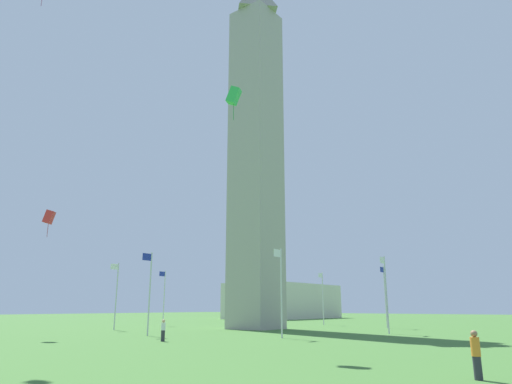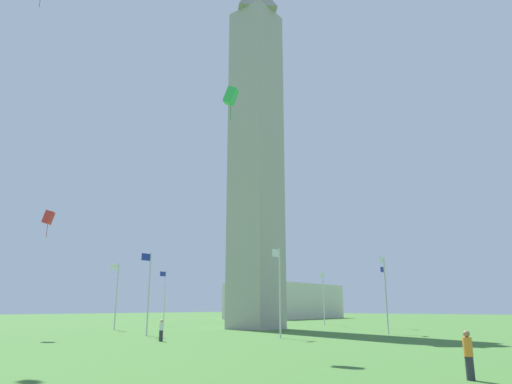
% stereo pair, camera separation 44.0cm
% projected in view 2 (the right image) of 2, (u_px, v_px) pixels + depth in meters
% --- Properties ---
extents(ground_plane, '(260.00, 260.00, 0.00)m').
position_uv_depth(ground_plane, '(256.00, 329.00, 53.45)').
color(ground_plane, '#3D6B2D').
extents(obelisk_monument, '(5.18, 5.18, 47.10)m').
position_uv_depth(obelisk_monument, '(256.00, 138.00, 59.15)').
color(obelisk_monument, '#A8A399').
rests_on(obelisk_monument, ground).
extents(flagpole_n, '(1.12, 0.14, 7.43)m').
position_uv_depth(flagpole_n, '(148.00, 289.00, 42.09)').
color(flagpole_n, silver).
rests_on(flagpole_n, ground).
extents(flagpole_ne, '(1.12, 0.14, 7.43)m').
position_uv_depth(flagpole_ne, '(279.00, 288.00, 38.96)').
color(flagpole_ne, silver).
rests_on(flagpole_ne, ground).
extents(flagpole_e, '(1.12, 0.14, 7.43)m').
position_uv_depth(flagpole_e, '(385.00, 290.00, 44.87)').
color(flagpole_e, silver).
rests_on(flagpole_e, ground).
extents(flagpole_se, '(1.12, 0.14, 7.43)m').
position_uv_depth(flagpole_se, '(385.00, 294.00, 56.36)').
color(flagpole_se, silver).
rests_on(flagpole_se, ground).
extents(flagpole_s, '(1.12, 0.14, 7.43)m').
position_uv_depth(flagpole_s, '(323.00, 296.00, 66.69)').
color(flagpole_s, silver).
rests_on(flagpole_s, ground).
extents(flagpole_sw, '(1.12, 0.14, 7.43)m').
position_uv_depth(flagpole_sw, '(242.00, 296.00, 69.82)').
color(flagpole_sw, silver).
rests_on(flagpole_sw, ground).
extents(flagpole_w, '(1.12, 0.14, 7.43)m').
position_uv_depth(flagpole_w, '(165.00, 295.00, 63.92)').
color(flagpole_w, silver).
rests_on(flagpole_w, ground).
extents(flagpole_nw, '(1.12, 0.14, 7.43)m').
position_uv_depth(flagpole_nw, '(116.00, 293.00, 52.43)').
color(flagpole_nw, silver).
rests_on(flagpole_nw, ground).
extents(person_white_shirt, '(0.32, 0.32, 1.59)m').
position_uv_depth(person_white_shirt, '(161.00, 330.00, 34.68)').
color(person_white_shirt, '#2D2D38').
rests_on(person_white_shirt, ground).
extents(person_orange_shirt, '(0.32, 0.32, 1.70)m').
position_uv_depth(person_orange_shirt, '(469.00, 355.00, 16.41)').
color(person_orange_shirt, '#2D2D38').
rests_on(person_orange_shirt, ground).
extents(kite_green_box, '(0.99, 1.19, 2.47)m').
position_uv_depth(kite_green_box, '(231.00, 96.00, 32.38)').
color(kite_green_box, green).
extents(kite_red_box, '(1.08, 1.12, 2.43)m').
position_uv_depth(kite_red_box, '(48.00, 217.00, 41.30)').
color(kite_red_box, red).
extents(distant_building, '(26.44, 14.75, 7.41)m').
position_uv_depth(distant_building, '(286.00, 301.00, 103.29)').
color(distant_building, beige).
rests_on(distant_building, ground).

